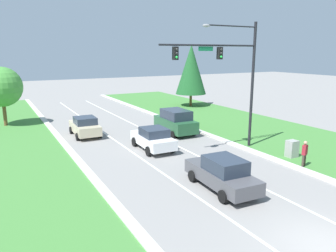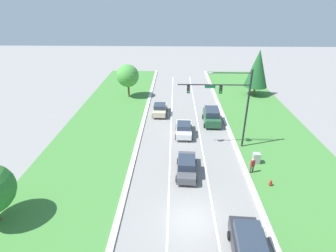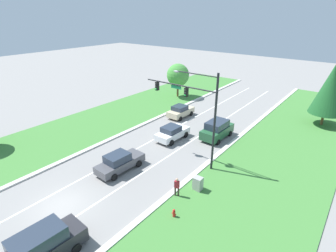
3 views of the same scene
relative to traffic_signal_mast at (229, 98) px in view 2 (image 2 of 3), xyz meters
name	(u,v)px [view 2 (image 2 of 3)]	position (x,y,z in m)	size (l,w,h in m)	color
ground_plane	(191,220)	(-4.35, -11.23, -5.86)	(160.00, 160.00, 0.00)	gray
curb_strip_right	(266,221)	(1.30, -11.23, -5.79)	(0.50, 90.00, 0.15)	beige
curb_strip_left	(118,218)	(-10.00, -11.23, -5.79)	(0.50, 90.00, 0.15)	beige
grass_verge_right	(335,223)	(6.55, -11.23, -5.82)	(10.00, 90.00, 0.08)	#427F38
grass_verge_left	(51,217)	(-15.25, -11.23, -5.82)	(10.00, 90.00, 0.08)	#427F38
lane_stripe_inner_left	(168,220)	(-6.15, -11.23, -5.86)	(0.14, 81.00, 0.01)	white
lane_stripe_inner_right	(215,221)	(-2.55, -11.23, -5.86)	(0.14, 81.00, 0.01)	white
traffic_signal_mast	(229,98)	(0.00, 0.00, 0.00)	(7.56, 0.41, 8.91)	black
charcoal_suv	(249,248)	(-0.91, -14.48, -4.81)	(2.29, 4.97, 2.10)	#28282D
graphite_sedan	(187,166)	(-4.51, -5.22, -5.02)	(2.12, 4.73, 1.72)	#4C4C51
champagne_sedan	(160,109)	(-7.85, 9.02, -5.05)	(2.09, 4.16, 1.64)	beige
forest_suv	(211,116)	(-0.75, 6.19, -4.82)	(2.26, 4.58, 2.08)	#235633
white_sedan	(184,129)	(-4.56, 2.76, -5.04)	(2.15, 4.34, 1.63)	white
utility_cabinet	(256,159)	(2.67, -3.38, -5.26)	(0.70, 0.60, 1.20)	#9E9E99
pedestrian	(252,165)	(1.80, -5.06, -4.93)	(0.43, 0.33, 1.69)	#42382D
fire_hydrant	(271,183)	(2.99, -7.03, -5.52)	(0.34, 0.20, 0.70)	red
conifer_near_right_tree	(258,68)	(8.08, 17.72, -1.14)	(3.86, 3.86, 7.82)	brown
oak_far_left_tree	(128,76)	(-13.55, 16.23, -2.13)	(3.70, 3.70, 5.59)	brown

